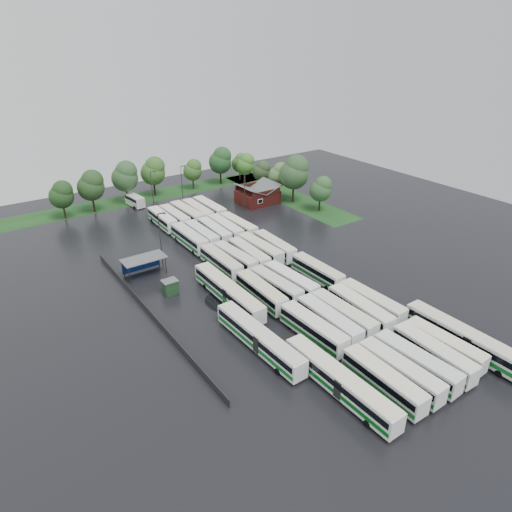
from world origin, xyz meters
TOP-DOWN VIEW (x-y plane):
  - ground at (0.00, 0.00)m, footprint 160.00×160.00m
  - brick_building at (24.00, 42.77)m, footprint 10.07×8.60m
  - wash_shed at (-17.20, 22.02)m, footprint 8.20×4.20m
  - utility_hut at (-16.20, 12.60)m, footprint 2.70×2.20m
  - grass_strip_north at (2.00, 64.80)m, footprint 80.00×10.00m
  - grass_strip_east at (34.00, 42.80)m, footprint 10.00×50.00m
  - west_fence at (-22.20, 8.00)m, footprint 0.10×50.00m
  - bus_r0c0 at (-4.46, -25.86)m, footprint 2.92×12.52m
  - bus_r0c1 at (-1.39, -25.98)m, footprint 2.85×12.59m
  - bus_r0c2 at (1.81, -26.08)m, footprint 3.16×12.77m
  - bus_r0c3 at (5.37, -26.24)m, footprint 3.06×12.64m
  - bus_r0c4 at (8.33, -25.90)m, footprint 2.90×12.13m
  - bus_r1c0 at (-4.36, -12.21)m, footprint 3.02×12.74m
  - bus_r1c1 at (-1.08, -12.06)m, footprint 2.99×12.72m
  - bus_r1c2 at (1.95, -12.06)m, footprint 2.83×12.65m
  - bus_r1c3 at (5.35, -12.52)m, footprint 3.28×12.87m
  - bus_r1c4 at (8.46, -12.10)m, footprint 2.91×12.56m
  - bus_r2c0 at (-4.57, 1.05)m, footprint 3.03×12.54m
  - bus_r2c1 at (-1.14, 1.41)m, footprint 3.17×12.18m
  - bus_r2c2 at (2.01, 1.13)m, footprint 3.24×12.47m
  - bus_r2c4 at (8.52, 1.28)m, footprint 2.67×12.06m
  - bus_r3c0 at (-4.35, 14.76)m, footprint 2.76×12.40m
  - bus_r3c1 at (-1.15, 14.82)m, footprint 3.18×12.20m
  - bus_r3c2 at (1.94, 14.46)m, footprint 2.91×12.30m
  - bus_r3c3 at (5.08, 15.02)m, footprint 2.96×12.80m
  - bus_r3c4 at (8.48, 14.63)m, footprint 2.99×12.34m
  - bus_r4c0 at (-4.22, 28.28)m, footprint 2.76×12.75m
  - bus_r4c1 at (-1.07, 28.63)m, footprint 2.69×12.16m
  - bus_r4c2 at (2.17, 28.57)m, footprint 3.07×12.16m
  - bus_r4c3 at (5.07, 28.64)m, footprint 2.98×12.56m
  - bus_r4c4 at (8.27, 28.19)m, footprint 2.89×12.34m
  - bus_r5c0 at (-4.26, 41.98)m, footprint 2.85×12.22m
  - bus_r5c1 at (-1.20, 41.71)m, footprint 2.71×12.18m
  - bus_r5c2 at (2.07, 41.81)m, footprint 3.05×12.82m
  - bus_r5c3 at (5.13, 41.83)m, footprint 2.91×12.60m
  - bus_r5c4 at (8.48, 41.91)m, footprint 2.73×12.74m
  - artic_bus_west_a at (-9.27, -22.86)m, footprint 2.78×18.73m
  - artic_bus_west_b at (-9.22, 4.22)m, footprint 2.83×19.10m
  - artic_bus_west_c at (-12.44, -9.53)m, footprint 3.11×18.57m
  - artic_bus_east at (11.98, -26.85)m, footprint 2.80×19.07m
  - minibus at (-4.34, 59.38)m, footprint 3.27×6.96m
  - tree_north_0 at (-21.88, 60.74)m, footprint 5.90×5.90m
  - tree_north_1 at (-14.42, 61.18)m, footprint 6.72×6.72m
  - tree_north_2 at (-4.80, 63.10)m, footprint 7.00×7.00m
  - tree_north_3 at (3.75, 64.33)m, footprint 6.77×6.77m
  - tree_north_4 at (15.59, 63.67)m, footprint 5.39×5.39m
  - tree_north_5 at (24.96, 63.40)m, footprint 6.81×6.81m
  - tree_north_6 at (32.10, 63.64)m, footprint 5.11×5.11m
  - tree_east_0 at (33.90, 28.55)m, footprint 5.58×5.58m
  - tree_east_1 at (32.63, 37.82)m, footprint 7.86×7.86m
  - tree_east_2 at (32.60, 44.44)m, footprint 5.76×5.76m
  - tree_east_3 at (32.11, 52.09)m, footprint 5.10×5.10m
  - tree_east_4 at (31.34, 59.58)m, footprint 5.60×5.60m
  - lamp_post_ne at (17.97, 39.91)m, footprint 1.51×0.29m
  - lamp_post_nw at (-12.53, 23.65)m, footprint 1.69×0.33m
  - lamp_post_back_w at (-1.29, 53.70)m, footprint 1.59×0.31m
  - lamp_post_back_e at (8.21, 55.97)m, footprint 1.50×0.29m
  - puddle_0 at (-1.55, -22.51)m, footprint 5.26×5.26m
  - puddle_1 at (10.43, -24.92)m, footprint 4.54×4.54m
  - puddle_2 at (-9.07, 4.76)m, footprint 8.08×8.08m
  - puddle_3 at (4.01, -0.68)m, footprint 4.51×4.51m
  - puddle_4 at (11.73, -20.67)m, footprint 3.48×3.48m

SIDE VIEW (x-z plane):
  - ground at x=0.00m, z-range 0.00..0.00m
  - puddle_0 at x=-1.55m, z-range 0.00..0.01m
  - puddle_1 at x=10.43m, z-range 0.00..0.01m
  - puddle_2 at x=-9.07m, z-range 0.00..0.01m
  - puddle_3 at x=4.01m, z-range 0.00..0.01m
  - puddle_4 at x=11.73m, z-range 0.00..0.01m
  - grass_strip_north at x=2.00m, z-range 0.00..0.01m
  - grass_strip_east at x=34.00m, z-range 0.00..0.01m
  - west_fence at x=-22.20m, z-range 0.00..1.20m
  - utility_hut at x=-16.20m, z-range 0.01..2.63m
  - minibus at x=-4.34m, z-range 0.16..3.09m
  - bus_r2c4 at x=8.52m, z-range 0.17..3.52m
  - bus_r4c2 at x=2.17m, z-range 0.17..3.52m
  - bus_r0c4 at x=8.33m, z-range 0.17..3.52m
  - bus_r2c1 at x=-1.14m, z-range 0.17..3.53m
  - bus_r3c1 at x=-1.15m, z-range 0.17..3.53m
  - bus_r4c1 at x=-1.07m, z-range 0.17..3.55m
  - bus_r5c1 at x=-1.20m, z-range 0.17..3.55m
  - bus_r5c0 at x=-4.26m, z-range 0.17..3.56m
  - brick_building at x=24.00m, z-range -0.83..4.56m
  - bus_r3c2 at x=1.94m, z-range 0.17..3.58m
  - bus_r3c4 at x=8.48m, z-range 0.17..3.59m
  - bus_r4c4 at x=8.27m, z-range 0.17..3.59m
  - bus_r2c2 at x=2.01m, z-range 0.17..3.61m
  - bus_r3c0 at x=-4.35m, z-range 0.17..3.62m
  - artic_bus_west_c at x=-12.44m, z-range 0.19..3.62m
  - bus_r2c0 at x=-4.57m, z-range 0.17..3.64m
  - bus_r0c0 at x=-4.46m, z-range 0.17..3.64m
  - bus_r4c3 at x=5.07m, z-range 0.17..3.65m
  - bus_r1c4 at x=8.46m, z-range 0.17..3.66m
  - bus_r0c1 at x=-1.39m, z-range 0.17..3.67m
  - bus_r5c3 at x=5.13m, z-range 0.17..3.67m
  - bus_r0c3 at x=5.37m, z-range 0.17..3.67m
  - artic_bus_west_a at x=-9.27m, z-range 0.19..3.66m
  - bus_r1c2 at x=1.95m, z-range 0.18..3.69m
  - bus_r1c1 at x=-1.08m, z-range 0.18..3.70m
  - bus_r1c0 at x=-4.36m, z-range 0.18..3.70m
  - bus_r0c2 at x=1.81m, z-range 0.18..3.71m
  - bus_r5c4 at x=8.48m, z-range 0.18..3.72m
  - bus_r4c0 at x=-4.22m, z-range 0.18..3.72m
  - bus_r5c2 at x=2.07m, z-range 0.18..3.73m
  - bus_r3c3 at x=5.08m, z-range 0.18..3.73m
  - bus_r1c3 at x=5.35m, z-range 0.18..3.73m
  - artic_bus_east at x=11.98m, z-range 0.19..3.73m
  - artic_bus_west_b at x=-9.22m, z-range 0.19..3.74m
  - wash_shed at x=-17.20m, z-range 1.20..4.78m
  - tree_east_3 at x=32.11m, z-range 1.21..9.66m
  - tree_north_6 at x=32.10m, z-range 1.21..9.67m
  - lamp_post_back_e at x=8.21m, z-range 0.79..10.53m
  - lamp_post_ne at x=17.97m, z-range 0.79..10.60m
  - tree_north_4 at x=15.59m, z-range 1.28..10.21m
  - tree_east_0 at x=33.90m, z-range 1.32..10.56m
  - tree_east_4 at x=31.34m, z-range 1.33..10.60m
  - lamp_post_back_w at x=-1.29m, z-range 0.83..11.17m
  - tree_east_2 at x=32.60m, z-range 1.37..10.91m
  - tree_north_0 at x=-21.88m, z-range 1.40..11.17m
  - lamp_post_nw at x=-12.53m, z-range 0.88..11.84m
  - tree_north_1 at x=-14.42m, z-range 1.59..12.73m
  - tree_north_3 at x=3.75m, z-range 1.61..12.82m
  - tree_north_5 at x=24.96m, z-range 1.62..12.89m
  - tree_north_2 at x=-4.80m, z-range 1.66..13.25m
  - tree_east_1 at x=32.63m, z-range 1.87..14.89m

